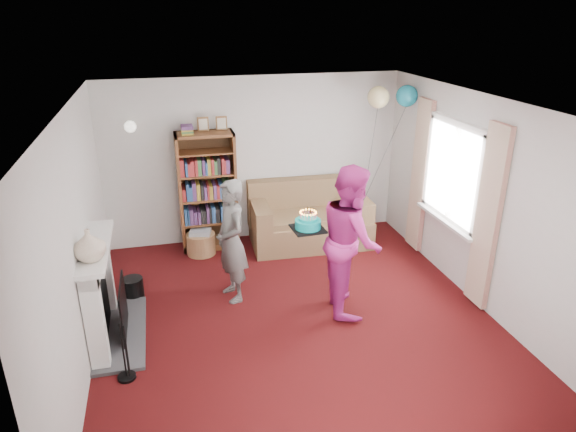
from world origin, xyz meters
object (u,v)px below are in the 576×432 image
object	(u,v)px
person_striped	(231,241)
person_magenta	(351,239)
bookcase	(207,192)
sofa	(309,220)
birthday_cake	(308,224)

from	to	relation	value
person_striped	person_magenta	size ratio (longest dim) A/B	0.86
person_magenta	person_striped	bearing A→B (deg)	77.52
bookcase	person_magenta	bearing A→B (deg)	-56.15
sofa	birthday_cake	xyz separation A→B (m)	(-0.55, -1.81, 0.74)
person_striped	bookcase	bearing A→B (deg)	171.48
person_striped	birthday_cake	size ratio (longest dim) A/B	4.30
bookcase	birthday_cake	bearing A→B (deg)	-64.97
sofa	person_magenta	distance (m)	2.00
sofa	person_magenta	size ratio (longest dim) A/B	1.00
person_striped	birthday_cake	world-z (taller)	person_striped
bookcase	person_magenta	size ratio (longest dim) A/B	1.10
bookcase	person_striped	size ratio (longest dim) A/B	1.28
person_striped	birthday_cake	xyz separation A→B (m)	(0.83, -0.44, 0.32)
sofa	person_striped	xyz separation A→B (m)	(-1.39, -1.38, 0.42)
bookcase	sofa	size ratio (longest dim) A/B	1.10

